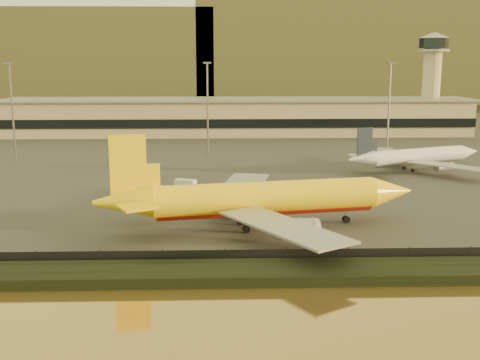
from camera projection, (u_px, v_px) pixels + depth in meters
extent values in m
plane|color=black|center=(264.00, 238.00, 90.48)|extent=(900.00, 900.00, 0.00)
cube|color=black|center=(274.00, 273.00, 73.69)|extent=(320.00, 7.00, 1.40)
cube|color=#2D2D2D|center=(242.00, 147.00, 183.53)|extent=(320.00, 220.00, 0.20)
cube|color=black|center=(272.00, 258.00, 77.49)|extent=(300.00, 0.05, 2.20)
cube|color=tan|center=(239.00, 117.00, 211.72)|extent=(160.00, 22.00, 12.00)
cube|color=black|center=(240.00, 124.00, 200.94)|extent=(160.00, 0.60, 3.00)
cube|color=gray|center=(239.00, 99.00, 210.47)|extent=(164.00, 24.00, 0.60)
cylinder|color=tan|center=(431.00, 90.00, 218.05)|extent=(6.40, 6.40, 30.00)
cylinder|color=black|center=(434.00, 43.00, 214.74)|extent=(10.40, 10.40, 3.50)
cone|color=gray|center=(434.00, 35.00, 214.19)|extent=(11.20, 11.20, 2.00)
cylinder|color=gray|center=(433.00, 50.00, 215.24)|extent=(11.20, 11.20, 0.80)
cylinder|color=slate|center=(13.00, 113.00, 154.62)|extent=(0.50, 0.50, 25.00)
cube|color=slate|center=(9.00, 63.00, 152.11)|extent=(2.20, 2.20, 0.40)
cylinder|color=slate|center=(208.00, 110.00, 166.02)|extent=(0.50, 0.50, 25.00)
cube|color=slate|center=(207.00, 63.00, 163.51)|extent=(2.20, 2.20, 0.40)
cylinder|color=slate|center=(389.00, 110.00, 165.66)|extent=(0.50, 0.50, 25.00)
cube|color=slate|center=(391.00, 63.00, 163.15)|extent=(2.20, 2.20, 0.40)
cube|color=brown|center=(26.00, 57.00, 413.65)|extent=(260.00, 160.00, 55.00)
cube|color=brown|center=(358.00, 46.00, 419.53)|extent=(220.00, 160.00, 70.00)
cylinder|color=yellow|center=(266.00, 197.00, 94.45)|extent=(35.77, 11.15, 5.12)
cylinder|color=red|center=(266.00, 203.00, 94.63)|extent=(34.60, 9.88, 3.99)
cone|color=yellow|center=(391.00, 191.00, 98.70)|extent=(7.67, 6.23, 5.12)
cone|color=yellow|center=(123.00, 202.00, 89.93)|extent=(9.60, 6.57, 5.12)
cube|color=yellow|center=(128.00, 165.00, 89.02)|extent=(5.40, 1.34, 8.95)
cube|color=yellow|center=(135.00, 191.00, 95.16)|extent=(5.55, 5.50, 0.31)
cube|color=yellow|center=(137.00, 207.00, 85.34)|extent=(6.62, 6.60, 0.31)
cube|color=gray|center=(242.00, 186.00, 107.51)|extent=(11.36, 23.09, 0.31)
cylinder|color=gray|center=(260.00, 197.00, 105.09)|extent=(6.30, 3.79, 2.81)
cube|color=gray|center=(284.00, 226.00, 81.36)|extent=(17.55, 22.43, 0.31)
cylinder|color=gray|center=(294.00, 229.00, 85.32)|extent=(6.30, 3.79, 2.81)
cylinder|color=black|center=(346.00, 219.00, 98.02)|extent=(1.26, 1.08, 1.13)
cylinder|color=slate|center=(346.00, 216.00, 97.90)|extent=(0.20, 0.20, 2.30)
cylinder|color=black|center=(246.00, 229.00, 92.35)|extent=(1.26, 1.08, 1.13)
cylinder|color=slate|center=(246.00, 225.00, 92.24)|extent=(0.20, 0.20, 2.30)
cylinder|color=black|center=(240.00, 221.00, 96.77)|extent=(1.26, 1.08, 1.13)
cylinder|color=slate|center=(240.00, 218.00, 96.66)|extent=(0.20, 0.20, 2.30)
cylinder|color=silver|center=(418.00, 156.00, 144.00)|extent=(25.70, 12.96, 3.64)
cylinder|color=gray|center=(418.00, 158.00, 144.13)|extent=(24.74, 11.95, 2.84)
cone|color=silver|center=(469.00, 152.00, 150.07)|extent=(6.07, 5.25, 3.64)
cone|color=silver|center=(361.00, 159.00, 137.60)|extent=(7.42, 5.78, 3.64)
cube|color=#1C2432|center=(365.00, 142.00, 137.09)|extent=(3.83, 1.73, 6.37)
cube|color=silver|center=(358.00, 155.00, 141.38)|extent=(3.84, 3.67, 0.22)
cube|color=silver|center=(376.00, 160.00, 134.83)|extent=(5.00, 4.98, 0.22)
cube|color=gray|center=(390.00, 153.00, 152.85)|extent=(5.25, 16.42, 0.22)
cylinder|color=gray|center=(402.00, 158.00, 151.55)|extent=(4.79, 3.46, 2.00)
cube|color=gray|center=(445.00, 165.00, 134.84)|extent=(14.95, 15.38, 0.22)
cylinder|color=gray|center=(444.00, 167.00, 137.96)|extent=(4.79, 3.46, 2.00)
cylinder|color=black|center=(450.00, 165.00, 148.49)|extent=(0.98, 0.89, 0.80)
cylinder|color=slate|center=(450.00, 164.00, 148.41)|extent=(0.19, 0.19, 1.64)
cylinder|color=black|center=(413.00, 170.00, 142.08)|extent=(0.98, 0.89, 0.80)
cylinder|color=slate|center=(413.00, 168.00, 141.99)|extent=(0.19, 0.19, 1.64)
cylinder|color=black|center=(404.00, 168.00, 145.02)|extent=(0.98, 0.89, 0.80)
cylinder|color=slate|center=(404.00, 166.00, 144.94)|extent=(0.19, 0.19, 1.64)
cube|color=yellow|center=(290.00, 189.00, 119.99)|extent=(3.75, 2.51, 1.55)
cube|color=silver|center=(185.00, 184.00, 123.48)|extent=(4.70, 3.44, 1.93)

